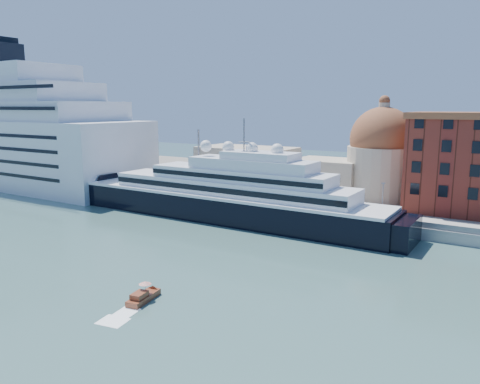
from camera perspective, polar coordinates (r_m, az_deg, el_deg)
The scene contains 9 objects.
ground at distance 91.44m, azimuth -7.37°, elevation -6.56°, with size 400.00×400.00×0.00m, color #335857.
quay at distance 118.45m, azimuth 3.09°, elevation -1.95°, with size 180.00×10.00×2.50m, color gray.
land at distance 155.03m, azimuth 10.46°, elevation 0.74°, with size 260.00×72.00×2.00m, color slate.
quay_fence at distance 114.23m, azimuth 2.01°, elevation -1.45°, with size 180.00×0.10×1.20m, color slate.
superyacht at distance 113.05m, azimuth -3.39°, elevation -0.69°, with size 93.56×12.97×27.96m.
service_barge at distance 143.66m, azimuth -19.90°, elevation -0.58°, with size 11.85×6.27×2.54m.
water_taxi at distance 67.47m, azimuth -11.75°, elevation -12.37°, with size 2.95×6.12×2.79m.
church at distance 135.39m, azimuth 10.40°, elevation 3.60°, with size 66.00×18.00×25.50m.
lamp_posts at distance 122.06m, azimuth -2.48°, elevation 2.52°, with size 120.80×2.40×18.00m.
Camera 1 is at (55.91, -67.33, 26.52)m, focal length 35.00 mm.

